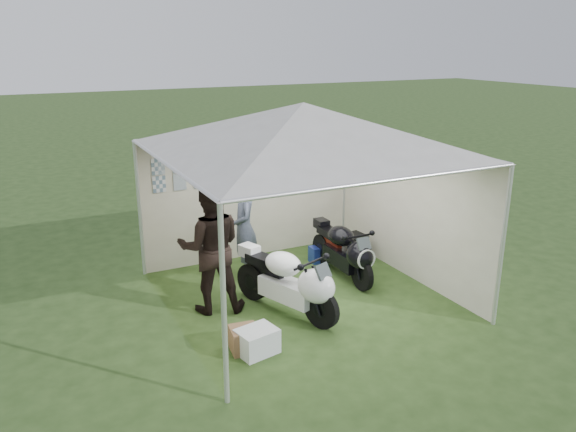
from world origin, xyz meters
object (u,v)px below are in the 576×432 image
canopy_tent (302,132)px  crate_1 (244,339)px  motorcycle_white (291,281)px  motorcycle_black (345,250)px  paddock_stand (320,254)px  crate_0 (257,341)px  person_dark_jacket (211,247)px  person_blue_jacket (245,228)px  equipment_box (352,248)px

canopy_tent → crate_1: (-1.41, -1.10, -2.42)m
canopy_tent → motorcycle_white: 2.15m
motorcycle_black → paddock_stand: (0.01, 0.82, -0.35)m
crate_0 → crate_1: (-0.12, 0.13, -0.01)m
canopy_tent → paddock_stand: bearing=48.5°
crate_1 → motorcycle_black: bearing=30.3°
crate_0 → motorcycle_white: bearing=40.9°
motorcycle_white → motorcycle_black: 1.61m
person_dark_jacket → person_blue_jacket: (0.87, 0.84, -0.10)m
person_blue_jacket → equipment_box: 2.14m
motorcycle_black → equipment_box: size_ratio=3.76×
motorcycle_black → crate_1: motorcycle_black is taller
motorcycle_black → person_blue_jacket: (-1.50, 0.73, 0.39)m
equipment_box → crate_0: (-2.82, -2.15, -0.08)m
paddock_stand → crate_1: size_ratio=1.10×
equipment_box → crate_1: bearing=-145.5°
crate_0 → motorcycle_black: bearing=34.0°
crate_1 → canopy_tent: bearing=38.0°
crate_0 → crate_1: bearing=132.2°
person_blue_jacket → crate_0: bearing=-3.8°
person_dark_jacket → person_blue_jacket: size_ratio=1.11×
canopy_tent → crate_0: size_ratio=11.48×
person_dark_jacket → equipment_box: (2.91, 0.73, -0.75)m
person_dark_jacket → crate_1: person_dark_jacket is taller
canopy_tent → motorcycle_black: (0.98, 0.29, -2.08)m
canopy_tent → crate_1: 3.01m
paddock_stand → crate_1: (-2.40, -2.22, 0.01)m
person_blue_jacket → motorcycle_black: bearing=79.2°
person_blue_jacket → equipment_box: size_ratio=3.69×
canopy_tent → equipment_box: (1.52, 0.92, -2.33)m
canopy_tent → crate_0: 3.00m
person_dark_jacket → crate_0: 1.64m
canopy_tent → equipment_box: size_ratio=11.77×
equipment_box → crate_0: equipment_box is taller
canopy_tent → person_dark_jacket: 2.12m
canopy_tent → crate_1: bearing=-142.0°
canopy_tent → person_dark_jacket: size_ratio=2.87×
motorcycle_white → crate_0: (-0.86, -0.75, -0.37)m
equipment_box → crate_0: 3.55m
canopy_tent → person_dark_jacket: bearing=172.5°
motorcycle_black → crate_1: size_ratio=5.17×
motorcycle_black → person_dark_jacket: 2.42m
paddock_stand → person_dark_jacket: size_ratio=0.20×
paddock_stand → crate_0: bearing=-134.1°
person_blue_jacket → crate_0: size_ratio=3.60×
crate_1 → equipment_box: bearing=34.5°
canopy_tent → motorcycle_black: bearing=16.7°
person_blue_jacket → crate_0: (-0.77, -2.26, -0.72)m
crate_0 → crate_1: size_ratio=1.41×
motorcycle_white → motorcycle_black: bearing=8.7°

